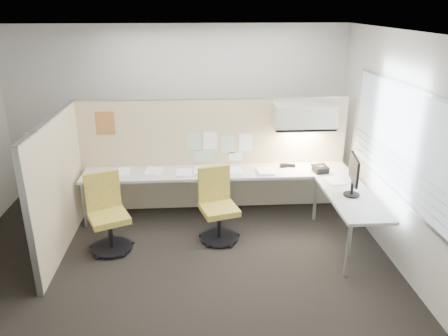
{
  "coord_description": "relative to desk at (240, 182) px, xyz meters",
  "views": [
    {
      "loc": [
        0.29,
        -4.81,
        3.09
      ],
      "look_at": [
        0.67,
        0.8,
        0.96
      ],
      "focal_mm": 35.0,
      "sensor_mm": 36.0,
      "label": 1
    }
  ],
  "objects": [
    {
      "name": "floor",
      "position": [
        -0.93,
        -1.13,
        -0.61
      ],
      "size": [
        5.5,
        4.5,
        0.01
      ],
      "primitive_type": "cube",
      "color": "black",
      "rests_on": "ground"
    },
    {
      "name": "ceiling",
      "position": [
        -0.93,
        -1.13,
        2.2
      ],
      "size": [
        5.5,
        4.5,
        0.01
      ],
      "primitive_type": "cube",
      "color": "white",
      "rests_on": "wall_back"
    },
    {
      "name": "wall_back",
      "position": [
        -0.93,
        1.12,
        0.8
      ],
      "size": [
        5.5,
        0.02,
        2.8
      ],
      "primitive_type": "cube",
      "color": "beige",
      "rests_on": "ground"
    },
    {
      "name": "wall_front",
      "position": [
        -0.93,
        -3.38,
        0.8
      ],
      "size": [
        5.5,
        0.02,
        2.8
      ],
      "primitive_type": "cube",
      "color": "beige",
      "rests_on": "ground"
    },
    {
      "name": "wall_right",
      "position": [
        1.82,
        -1.13,
        0.8
      ],
      "size": [
        0.02,
        4.5,
        2.8
      ],
      "primitive_type": "cube",
      "color": "beige",
      "rests_on": "ground"
    },
    {
      "name": "window_pane",
      "position": [
        1.79,
        -1.13,
        0.95
      ],
      "size": [
        0.01,
        2.8,
        1.3
      ],
      "primitive_type": "cube",
      "color": "#8E9CA6",
      "rests_on": "wall_right"
    },
    {
      "name": "partition_back",
      "position": [
        -0.38,
        0.47,
        0.27
      ],
      "size": [
        4.1,
        0.06,
        1.75
      ],
      "primitive_type": "cube",
      "color": "beige",
      "rests_on": "floor"
    },
    {
      "name": "partition_left",
      "position": [
        -2.43,
        -0.63,
        0.27
      ],
      "size": [
        0.06,
        2.2,
        1.75
      ],
      "primitive_type": "cube",
      "color": "beige",
      "rests_on": "floor"
    },
    {
      "name": "desk",
      "position": [
        0.0,
        0.0,
        0.0
      ],
      "size": [
        4.0,
        2.07,
        0.73
      ],
      "color": "beige",
      "rests_on": "floor"
    },
    {
      "name": "overhead_bin",
      "position": [
        0.97,
        0.26,
        0.91
      ],
      "size": [
        0.9,
        0.36,
        0.38
      ],
      "primitive_type": "cube",
      "color": "beige",
      "rests_on": "partition_back"
    },
    {
      "name": "task_light_strip",
      "position": [
        0.97,
        0.26,
        0.7
      ],
      "size": [
        0.6,
        0.06,
        0.02
      ],
      "primitive_type": "cube",
      "color": "#FFEABF",
      "rests_on": "overhead_bin"
    },
    {
      "name": "pinned_papers",
      "position": [
        -0.3,
        0.44,
        0.43
      ],
      "size": [
        1.01,
        0.0,
        0.47
      ],
      "color": "#8CBF8C",
      "rests_on": "partition_back"
    },
    {
      "name": "poster",
      "position": [
        -1.98,
        0.44,
        0.82
      ],
      "size": [
        0.28,
        0.0,
        0.35
      ],
      "primitive_type": "cube",
      "color": "orange",
      "rests_on": "partition_back"
    },
    {
      "name": "chair_left",
      "position": [
        -1.83,
        -0.71,
        -0.13
      ],
      "size": [
        0.63,
        0.64,
        1.02
      ],
      "rotation": [
        0.0,
        0.0,
        0.41
      ],
      "color": "black",
      "rests_on": "floor"
    },
    {
      "name": "chair_right",
      "position": [
        -0.37,
        -0.54,
        -0.14
      ],
      "size": [
        0.57,
        0.59,
        1.0
      ],
      "rotation": [
        0.0,
        0.0,
        0.26
      ],
      "color": "black",
      "rests_on": "floor"
    },
    {
      "name": "monitor",
      "position": [
        1.37,
        -0.86,
        0.44
      ],
      "size": [
        0.21,
        0.5,
        0.53
      ],
      "rotation": [
        0.0,
        0.0,
        1.4
      ],
      "color": "black",
      "rests_on": "desk"
    },
    {
      "name": "phone",
      "position": [
        1.19,
        0.0,
        0.18
      ],
      "size": [
        0.25,
        0.23,
        0.12
      ],
      "rotation": [
        0.0,
        0.0,
        0.22
      ],
      "color": "black",
      "rests_on": "desk"
    },
    {
      "name": "stapler",
      "position": [
        0.8,
        0.24,
        0.15
      ],
      "size": [
        0.15,
        0.07,
        0.05
      ],
      "primitive_type": "cube",
      "rotation": [
        0.0,
        0.0,
        -0.21
      ],
      "color": "black",
      "rests_on": "desk"
    },
    {
      "name": "tape_dispenser",
      "position": [
        0.68,
        0.24,
        0.16
      ],
      "size": [
        0.1,
        0.07,
        0.06
      ],
      "primitive_type": "cube",
      "rotation": [
        0.0,
        0.0,
        0.08
      ],
      "color": "black",
      "rests_on": "desk"
    },
    {
      "name": "coat_hook",
      "position": [
        -2.51,
        -1.26,
        0.81
      ],
      "size": [
        0.18,
        0.46,
        1.37
      ],
      "color": "silver",
      "rests_on": "partition_left"
    },
    {
      "name": "paper_stack_0",
      "position": [
        -1.75,
        0.16,
        0.14
      ],
      "size": [
        0.27,
        0.33,
        0.03
      ],
      "primitive_type": "cube",
      "rotation": [
        0.0,
        0.0,
        0.15
      ],
      "color": "white",
      "rests_on": "desk"
    },
    {
      "name": "paper_stack_1",
      "position": [
        -1.29,
        0.19,
        0.14
      ],
      "size": [
        0.27,
        0.33,
        0.02
      ],
      "primitive_type": "cube",
      "rotation": [
        0.0,
        0.0,
        -0.14
      ],
      "color": "white",
      "rests_on": "desk"
    },
    {
      "name": "paper_stack_2",
      "position": [
        -0.56,
        0.09,
        0.15
      ],
      "size": [
        0.25,
        0.31,
        0.05
      ],
      "primitive_type": "cube",
      "rotation": [
        0.0,
        0.0,
        -0.05
      ],
      "color": "white",
      "rests_on": "desk"
    },
    {
      "name": "paper_stack_3",
      "position": [
        -0.07,
        0.14,
        0.13
      ],
      "size": [
        0.25,
        0.32,
        0.01
      ],
      "primitive_type": "cube",
      "rotation": [
        0.0,
        0.0,
        0.07
      ],
      "color": "white",
      "rests_on": "desk"
    },
    {
      "name": "paper_stack_4",
      "position": [
        0.37,
        0.05,
        0.14
      ],
      "size": [
        0.24,
        0.31,
        0.03
      ],
      "primitive_type": "cube",
      "rotation": [
        0.0,
        0.0,
        0.04
      ],
      "color": "white",
      "rests_on": "desk"
    },
    {
      "name": "paper_stack_5",
      "position": [
        1.29,
        -0.38,
        0.14
      ],
      "size": [
        0.28,
        0.33,
        0.02
      ],
      "primitive_type": "cube",
      "rotation": [
        0.0,
        0.0,
        0.17
      ],
      "color": "white",
      "rests_on": "desk"
    },
    {
      "name": "paper_stack_6",
      "position": [
        -0.82,
        0.07,
        0.14
      ],
      "size": [
        0.23,
        0.3,
        0.03
      ],
      "primitive_type": "cube",
      "rotation": [
        0.0,
        0.0,
        -0.0
      ],
      "color": "white",
      "rests_on": "desk"
    }
  ]
}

